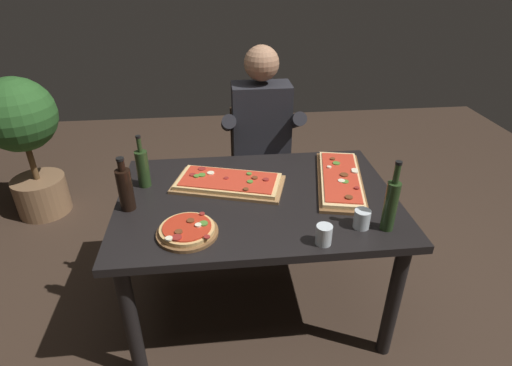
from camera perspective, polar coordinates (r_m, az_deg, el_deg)
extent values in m
plane|color=#38281E|center=(2.53, 0.13, -16.32)|extent=(6.40, 6.40, 0.00)
cube|color=black|center=(2.07, 0.15, -2.36)|extent=(1.40, 0.96, 0.04)
cylinder|color=black|center=(2.04, -17.08, -18.21)|extent=(0.07, 0.07, 0.70)
cylinder|color=black|center=(2.15, 18.68, -15.40)|extent=(0.07, 0.07, 0.70)
cylinder|color=black|center=(2.63, -14.43, -5.27)|extent=(0.07, 0.07, 0.70)
cylinder|color=black|center=(2.72, 12.30, -3.72)|extent=(0.07, 0.07, 0.70)
cube|color=olive|center=(2.15, -3.85, -0.21)|extent=(0.63, 0.43, 0.02)
cube|color=#DBB270|center=(2.14, -3.87, 0.21)|extent=(0.58, 0.39, 0.02)
cube|color=red|center=(2.14, -3.88, 0.51)|extent=(0.53, 0.35, 0.01)
cylinder|color=#4C7F2D|center=(2.17, -8.35, 0.97)|extent=(0.03, 0.03, 0.01)
cylinder|color=maroon|center=(2.25, -7.60, 2.00)|extent=(0.04, 0.04, 0.00)
cylinder|color=brown|center=(2.13, -0.25, 0.73)|extent=(0.03, 0.03, 0.01)
cylinder|color=maroon|center=(2.19, -8.89, 1.16)|extent=(0.03, 0.03, 0.00)
cylinder|color=#4C7F2D|center=(2.10, -0.84, 0.19)|extent=(0.03, 0.03, 0.01)
cylinder|color=#4C7F2D|center=(2.18, -7.60, 1.12)|extent=(0.04, 0.04, 0.01)
cylinder|color=maroon|center=(2.14, -4.20, 0.70)|extent=(0.03, 0.03, 0.00)
cylinder|color=brown|center=(2.03, -1.43, -0.91)|extent=(0.03, 0.03, 0.01)
cylinder|color=beige|center=(2.20, -6.38, 1.42)|extent=(0.04, 0.04, 0.01)
cylinder|color=maroon|center=(2.12, 1.40, 0.49)|extent=(0.03, 0.03, 0.01)
cylinder|color=#4C7F2D|center=(2.17, -0.97, 1.30)|extent=(0.03, 0.03, 0.01)
cube|color=brown|center=(2.23, 11.68, 0.29)|extent=(0.37, 0.67, 0.02)
cube|color=#E5C184|center=(2.22, 11.73, 0.69)|extent=(0.33, 0.62, 0.02)
cube|color=red|center=(2.21, 11.76, 0.99)|extent=(0.29, 0.57, 0.01)
cylinder|color=brown|center=(2.21, 12.25, 1.13)|extent=(0.04, 0.04, 0.01)
cylinder|color=beige|center=(2.28, 13.65, 1.79)|extent=(0.04, 0.04, 0.01)
cylinder|color=brown|center=(2.02, 12.90, -1.97)|extent=(0.04, 0.04, 0.01)
cylinder|color=#4C7F2D|center=(2.33, 11.20, 2.74)|extent=(0.04, 0.04, 0.01)
cylinder|color=maroon|center=(2.10, 13.93, -0.69)|extent=(0.02, 0.02, 0.01)
cylinder|color=brown|center=(2.37, 10.69, 3.35)|extent=(0.03, 0.03, 0.01)
cylinder|color=beige|center=(2.16, 11.90, 0.32)|extent=(0.04, 0.04, 0.00)
cylinder|color=beige|center=(2.26, 13.69, 1.57)|extent=(0.04, 0.04, 0.01)
cylinder|color=#4C7F2D|center=(2.15, 12.35, 0.22)|extent=(0.04, 0.04, 0.00)
cylinder|color=beige|center=(2.28, 10.22, 2.23)|extent=(0.02, 0.02, 0.01)
cylinder|color=brown|center=(1.82, -9.58, -6.88)|extent=(0.27, 0.27, 0.02)
cylinder|color=tan|center=(1.81, -9.63, -6.42)|extent=(0.24, 0.24, 0.02)
cylinder|color=#B72D19|center=(1.80, -9.67, -6.09)|extent=(0.21, 0.21, 0.01)
cylinder|color=beige|center=(1.74, -12.12, -7.62)|extent=(0.03, 0.03, 0.01)
cylinder|color=maroon|center=(1.86, -7.58, -4.30)|extent=(0.02, 0.02, 0.01)
cylinder|color=beige|center=(1.79, -8.11, -5.86)|extent=(0.03, 0.03, 0.01)
cylinder|color=#4C7F2D|center=(1.80, -7.36, -5.65)|extent=(0.04, 0.04, 0.01)
cylinder|color=brown|center=(1.83, -9.16, -5.22)|extent=(0.03, 0.03, 0.01)
cylinder|color=maroon|center=(1.72, -6.90, -7.51)|extent=(0.03, 0.03, 0.00)
cylinder|color=maroon|center=(1.74, -11.05, -7.49)|extent=(0.04, 0.04, 0.01)
cylinder|color=brown|center=(1.77, -10.81, -6.75)|extent=(0.03, 0.03, 0.01)
cylinder|color=#233819|center=(1.86, 18.32, -3.15)|extent=(0.06, 0.06, 0.23)
cylinder|color=#233819|center=(1.78, 19.13, 1.23)|extent=(0.03, 0.03, 0.09)
cylinder|color=black|center=(1.76, 19.40, 2.69)|extent=(0.03, 0.03, 0.01)
cylinder|color=#233819|center=(2.19, -15.57, 1.91)|extent=(0.06, 0.06, 0.20)
cylinder|color=#233819|center=(2.13, -16.06, 5.16)|extent=(0.02, 0.02, 0.08)
cylinder|color=black|center=(2.11, -16.23, 6.25)|extent=(0.03, 0.03, 0.01)
cylinder|color=black|center=(2.01, -17.82, -0.93)|extent=(0.07, 0.07, 0.21)
cylinder|color=black|center=(1.95, -18.40, 2.36)|extent=(0.03, 0.03, 0.05)
cylinder|color=black|center=(1.94, -18.55, 3.20)|extent=(0.04, 0.04, 0.01)
cylinder|color=silver|center=(1.75, 9.50, -7.17)|extent=(0.07, 0.07, 0.09)
cylinder|color=silver|center=(1.88, 14.63, -4.90)|extent=(0.07, 0.07, 0.09)
cube|color=#3D2B1E|center=(2.90, 0.68, 1.06)|extent=(0.44, 0.44, 0.04)
cube|color=#3D2B1E|center=(2.98, 0.26, 6.79)|extent=(0.40, 0.04, 0.42)
cylinder|color=#3D2B1E|center=(2.84, -2.72, -4.96)|extent=(0.04, 0.04, 0.41)
cylinder|color=#3D2B1E|center=(2.88, 4.87, -4.49)|extent=(0.04, 0.04, 0.41)
cylinder|color=#3D2B1E|center=(3.16, -3.17, -1.06)|extent=(0.04, 0.04, 0.41)
cylinder|color=#3D2B1E|center=(3.20, 3.65, -0.68)|extent=(0.04, 0.04, 0.41)
cylinder|color=#23232D|center=(2.84, -0.92, -4.41)|extent=(0.11, 0.11, 0.45)
cylinder|color=#23232D|center=(2.86, 3.07, -4.17)|extent=(0.11, 0.11, 0.45)
cube|color=#23232D|center=(2.77, 0.93, 1.52)|extent=(0.34, 0.40, 0.12)
cube|color=#232328|center=(2.73, 0.73, 8.45)|extent=(0.38, 0.22, 0.52)
sphere|color=#A37556|center=(2.61, 0.79, 16.44)|extent=(0.22, 0.22, 0.22)
cylinder|color=#232328|center=(2.66, -3.90, 8.38)|extent=(0.09, 0.31, 0.21)
cylinder|color=#232328|center=(2.71, 5.55, 8.72)|extent=(0.09, 0.31, 0.21)
cylinder|color=#846042|center=(3.63, -27.80, -1.50)|extent=(0.39, 0.39, 0.30)
cylinder|color=brown|center=(3.50, -28.94, 2.73)|extent=(0.04, 0.04, 0.31)
sphere|color=#285623|center=(3.37, -30.45, 8.25)|extent=(0.53, 0.53, 0.53)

